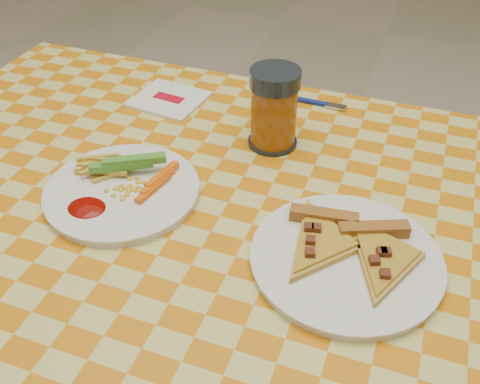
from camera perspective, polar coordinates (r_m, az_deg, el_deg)
name	(u,v)px	position (r m, az deg, el deg)	size (l,w,h in m)	color
table	(221,251)	(0.85, -2.03, -6.30)	(1.28, 0.88, 0.76)	silver
plate_left	(123,192)	(0.86, -12.42, -0.01)	(0.24, 0.24, 0.01)	white
plate_right	(346,260)	(0.74, 11.19, -7.15)	(0.26, 0.26, 0.01)	white
fries_veggies	(121,177)	(0.86, -12.56, 1.57)	(0.18, 0.17, 0.04)	gold
pizza_slices	(350,246)	(0.74, 11.66, -5.65)	(0.25, 0.22, 0.02)	gold
drink_glass	(274,109)	(0.92, 3.64, 8.81)	(0.09, 0.09, 0.14)	black
napkin	(169,99)	(1.10, -7.60, 9.78)	(0.15, 0.14, 0.01)	white
fork	(315,102)	(1.09, 8.01, 9.45)	(0.13, 0.02, 0.01)	navy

